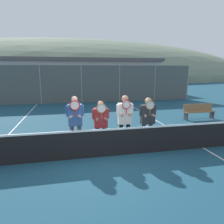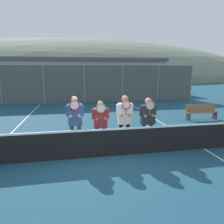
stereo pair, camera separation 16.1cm
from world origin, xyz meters
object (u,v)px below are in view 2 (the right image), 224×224
player_center_left (101,122)px  car_far_left (14,90)px  player_leftmost (75,119)px  car_center (112,88)px  bench_courtside (201,111)px  player_rightmost (148,118)px  player_center_right (125,118)px  car_left_of_center (65,89)px  car_right_of_center (156,87)px

player_center_left → car_far_left: 14.63m
player_leftmost → player_center_left: player_leftmost is taller
car_center → bench_courtside: size_ratio=2.36×
player_center_left → car_center: car_center is taller
player_center_left → player_rightmost: 1.66m
car_center → bench_courtside: 10.27m
player_center_right → player_rightmost: (0.83, 0.01, -0.04)m
player_center_right → car_center: bearing=81.4°
car_left_of_center → bench_courtside: size_ratio=2.29×
player_center_left → player_center_right: player_center_right is taller
car_far_left → car_right_of_center: bearing=0.9°
player_center_left → car_right_of_center: 15.37m
player_center_left → player_rightmost: bearing=0.2°
player_rightmost → car_right_of_center: bearing=66.2°
player_center_left → player_rightmost: size_ratio=0.97×
car_far_left → car_center: (9.14, -0.15, 0.09)m
car_left_of_center → car_center: car_center is taller
player_leftmost → car_far_left: player_leftmost is taller
player_rightmost → car_far_left: player_rightmost is taller
player_leftmost → player_center_right: size_ratio=1.00×
player_center_left → bench_courtside: (6.00, 3.29, -0.55)m
car_far_left → car_right_of_center: size_ratio=0.96×
player_center_left → bench_courtside: size_ratio=0.96×
player_center_left → car_center: bearing=77.9°
player_rightmost → car_center: car_center is taller
car_far_left → bench_courtside: bearing=-38.7°
player_center_left → car_left_of_center: 13.36m
player_rightmost → player_leftmost: bearing=177.7°
player_leftmost → bench_courtside: 7.56m
bench_courtside → player_rightmost: bearing=-143.0°
player_center_left → player_center_right: 0.83m
car_right_of_center → bench_courtside: 10.23m
car_right_of_center → player_rightmost: bearing=-113.8°
car_center → bench_courtside: car_center is taller
car_center → car_right_of_center: size_ratio=0.93×
player_rightmost → car_far_left: 15.42m
car_right_of_center → player_leftmost: bearing=-122.3°
car_left_of_center → car_center: size_ratio=0.97×
player_rightmost → bench_courtside: player_rightmost is taller
car_far_left → car_right_of_center: (13.90, 0.21, 0.07)m
car_far_left → car_right_of_center: car_right_of_center is taller
player_center_left → bench_courtside: bearing=28.7°
player_center_left → bench_courtside: player_center_left is taller
car_far_left → car_left_of_center: bearing=0.9°
player_rightmost → car_center: 13.07m
player_center_right → car_center: size_ratio=0.45×
player_rightmost → car_left_of_center: player_rightmost is taller
player_center_right → car_center: (1.97, 13.03, -0.16)m
car_far_left → player_center_right: bearing=-61.4°
player_center_right → player_center_left: bearing=179.8°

